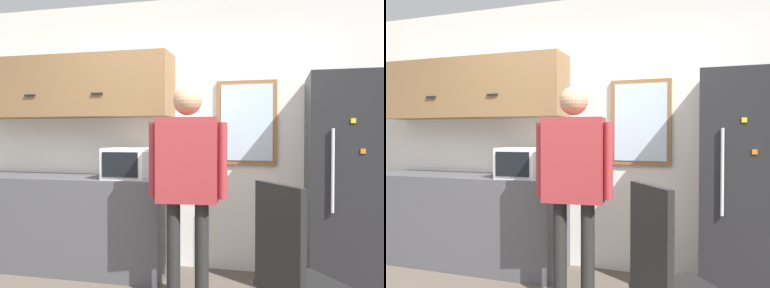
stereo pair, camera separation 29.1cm
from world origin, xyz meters
The scene contains 8 objects.
back_wall centered at (0.00, 1.83, 1.35)m, with size 6.00×0.06×2.70m.
counter centered at (-1.16, 1.51, 0.46)m, with size 2.07×0.59×0.92m.
upper_cabinets centered at (-1.16, 1.62, 1.82)m, with size 2.07×0.38×0.62m.
microwave centered at (-0.46, 1.46, 1.07)m, with size 0.49×0.38×0.29m.
person centered at (0.19, 1.00, 1.05)m, with size 0.62×0.26×1.71m.
refrigerator centered at (1.48, 1.48, 0.92)m, with size 0.72×0.67×1.83m.
chair centered at (0.96, 0.32, 0.57)m, with size 0.61×0.61×1.06m.
window centered at (0.59, 1.79, 1.45)m, with size 0.58×0.05×0.81m.
Camera 2 is at (1.14, -1.77, 1.33)m, focal length 35.00 mm.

